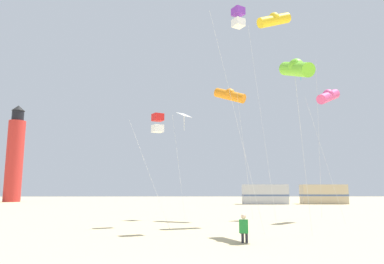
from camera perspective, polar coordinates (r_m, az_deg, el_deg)
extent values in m
cube|color=#238438|center=(14.84, 8.14, -14.49)|extent=(0.38, 0.29, 0.52)
sphere|color=beige|center=(14.81, 8.10, -13.02)|extent=(0.20, 0.20, 0.20)
cylinder|color=#2D2D38|center=(15.04, 8.53, -15.32)|extent=(0.21, 0.38, 0.13)
cylinder|color=#2D2D38|center=(15.22, 8.60, -16.12)|extent=(0.11, 0.11, 0.42)
cylinder|color=#2D2D38|center=(15.05, 7.90, -15.33)|extent=(0.21, 0.38, 0.13)
cylinder|color=#2D2D38|center=(15.24, 7.98, -16.12)|extent=(0.11, 0.11, 0.42)
cylinder|color=silver|center=(25.89, 20.06, -3.58)|extent=(1.60, 1.74, 8.64)
cylinder|color=#E54C8C|center=(27.63, 20.67, 5.24)|extent=(2.31, 2.20, 1.48)
sphere|color=#E54C8C|center=(27.66, 20.65, 5.54)|extent=(0.76, 0.76, 0.76)
cylinder|color=silver|center=(25.89, 8.31, -3.63)|extent=(1.27, 1.85, 9.01)
cylinder|color=orange|center=(27.16, 5.97, 5.74)|extent=(2.45, 1.99, 1.48)
sphere|color=orange|center=(27.20, 5.96, 6.04)|extent=(0.76, 0.76, 0.76)
cylinder|color=silver|center=(26.51, -2.14, -5.25)|extent=(1.00, 0.81, 7.71)
cube|color=white|center=(27.51, -1.24, 2.71)|extent=(1.22, 1.22, 0.40)
cylinder|color=white|center=(27.38, -1.25, 1.38)|extent=(0.04, 0.04, 1.10)
cylinder|color=silver|center=(17.79, 17.05, -2.56)|extent=(0.54, 0.12, 7.99)
cylinder|color=#72D12D|center=(18.86, 16.08, 9.48)|extent=(1.19, 2.59, 1.48)
sphere|color=#72D12D|center=(18.91, 16.06, 9.92)|extent=(0.76, 0.76, 0.76)
cylinder|color=silver|center=(20.64, -6.83, -6.33)|extent=(2.47, 0.74, 6.12)
cube|color=red|center=(22.24, -5.41, 2.31)|extent=(0.82, 0.82, 0.44)
cube|color=white|center=(22.11, -5.44, 0.53)|extent=(0.82, 0.82, 0.44)
cylinder|color=silver|center=(18.91, 6.79, 2.84)|extent=(2.53, 0.95, 11.96)
cube|color=purple|center=(22.29, 7.28, 18.28)|extent=(0.82, 0.82, 0.44)
cube|color=white|center=(21.98, 7.31, 16.66)|extent=(0.82, 0.82, 0.44)
cylinder|color=silver|center=(23.19, 10.83, 2.46)|extent=(0.96, 2.35, 13.34)
cylinder|color=yellow|center=(26.01, 12.79, 16.77)|extent=(2.57, 1.59, 1.48)
sphere|color=yellow|center=(26.08, 12.78, 17.07)|extent=(0.76, 0.76, 0.76)
cylinder|color=silver|center=(28.91, 19.35, -1.02)|extent=(0.59, 2.11, 11.76)
cube|color=#1EB2D1|center=(30.17, 16.67, 10.02)|extent=(1.22, 1.22, 0.40)
cylinder|color=#1EB2D1|center=(29.97, 16.73, 8.85)|extent=(0.04, 0.04, 1.10)
cylinder|color=red|center=(69.82, -26.17, -4.08)|extent=(2.80, 2.80, 14.00)
cylinder|color=black|center=(70.82, -25.73, 2.30)|extent=(2.00, 2.00, 1.80)
cone|color=black|center=(71.08, -25.65, 3.41)|extent=(2.20, 2.20, 1.00)
cube|color=#B7BABF|center=(54.08, 11.41, -9.59)|extent=(6.45, 2.45, 2.80)
cube|color=#4C608C|center=(54.08, 11.42, -9.74)|extent=(6.49, 2.50, 0.24)
cube|color=#C6B28C|center=(56.88, 19.99, -9.20)|extent=(6.51, 2.64, 2.80)
cube|color=#4C608C|center=(56.88, 20.00, -9.34)|extent=(6.56, 2.68, 0.24)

